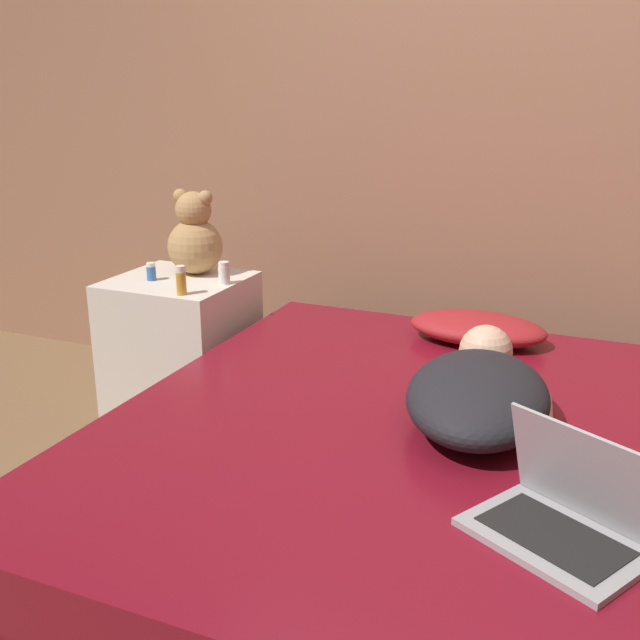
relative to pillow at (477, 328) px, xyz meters
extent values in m
plane|color=brown|center=(0.01, -0.75, -0.53)|extent=(12.00, 12.00, 0.00)
cube|color=#996B51|center=(0.01, 0.50, 0.77)|extent=(8.00, 0.06, 2.60)
cube|color=#2D2319|center=(0.01, -0.75, -0.39)|extent=(1.74, 1.92, 0.29)
cube|color=maroon|center=(0.01, -0.75, -0.15)|extent=(1.70, 1.88, 0.19)
cube|color=silver|center=(-1.17, -0.15, -0.22)|extent=(0.51, 0.48, 0.63)
ellipsoid|color=maroon|center=(0.00, 0.00, 0.00)|extent=(0.49, 0.29, 0.10)
ellipsoid|color=black|center=(0.14, -0.69, 0.03)|extent=(0.46, 0.64, 0.17)
sphere|color=#DBAD8E|center=(0.09, -0.32, 0.03)|extent=(0.17, 0.17, 0.17)
cylinder|color=#DBAD8E|center=(0.31, -0.63, -0.02)|extent=(0.10, 0.27, 0.06)
cube|color=#9E9EA3|center=(0.41, -1.17, -0.04)|extent=(0.42, 0.37, 0.02)
cube|color=black|center=(0.41, -1.17, -0.03)|extent=(0.33, 0.28, 0.00)
cube|color=#9E9EA3|center=(0.45, -1.10, 0.08)|extent=(0.33, 0.23, 0.22)
cube|color=black|center=(0.45, -1.10, 0.08)|extent=(0.30, 0.20, 0.19)
sphere|color=tan|center=(-1.15, -0.05, 0.21)|extent=(0.22, 0.22, 0.22)
sphere|color=tan|center=(-1.15, -0.05, 0.36)|extent=(0.14, 0.14, 0.14)
sphere|color=tan|center=(-1.20, -0.05, 0.41)|extent=(0.06, 0.06, 0.06)
sphere|color=tan|center=(-1.09, -0.05, 0.41)|extent=(0.06, 0.06, 0.06)
cylinder|color=#3866B2|center=(-1.25, -0.21, 0.13)|extent=(0.04, 0.04, 0.06)
cylinder|color=white|center=(-1.25, -0.21, 0.16)|extent=(0.03, 0.03, 0.02)
cylinder|color=gold|center=(-1.02, -0.34, 0.14)|extent=(0.04, 0.04, 0.08)
cylinder|color=white|center=(-1.02, -0.34, 0.20)|extent=(0.03, 0.03, 0.02)
cylinder|color=white|center=(-0.96, -0.15, 0.13)|extent=(0.04, 0.04, 0.07)
cylinder|color=white|center=(-0.96, -0.15, 0.18)|extent=(0.04, 0.04, 0.02)
camera|label=1|loc=(0.49, -2.57, 0.85)|focal=42.00mm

